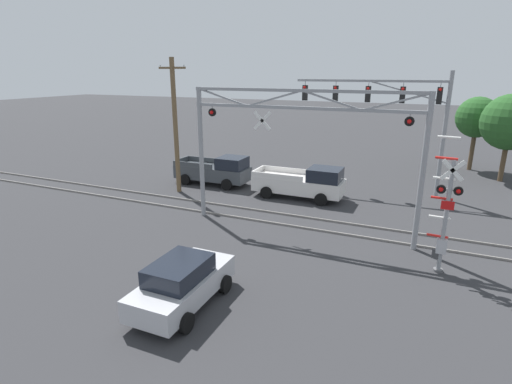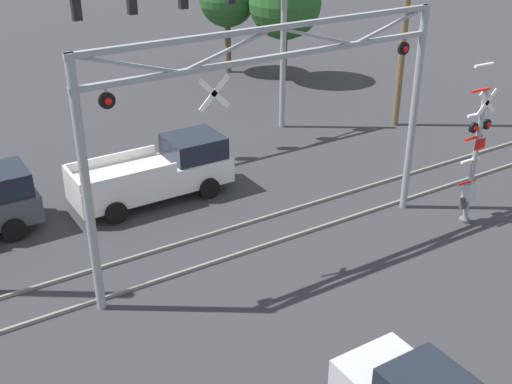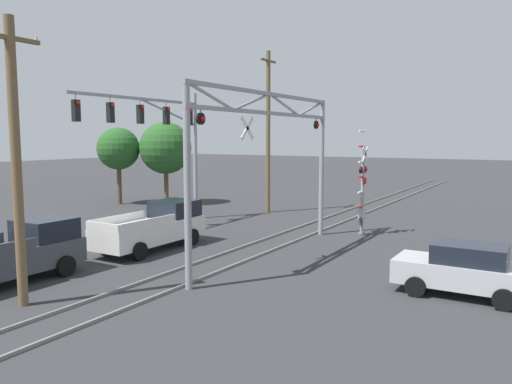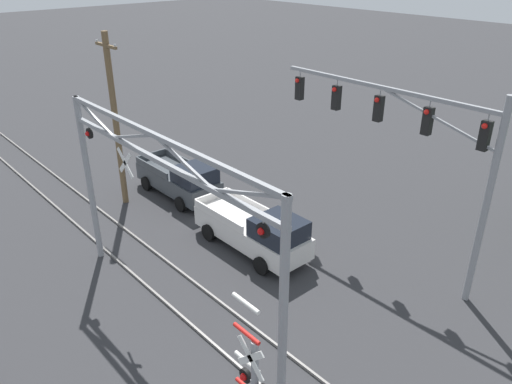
{
  "view_description": "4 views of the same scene",
  "coord_description": "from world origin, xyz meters",
  "px_view_note": "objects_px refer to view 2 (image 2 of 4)",
  "views": [
    {
      "loc": [
        5.35,
        -0.77,
        7.29
      ],
      "look_at": [
        -1.99,
        15.85,
        1.78
      ],
      "focal_mm": 28.0,
      "sensor_mm": 36.0,
      "label": 1
    },
    {
      "loc": [
        -8.91,
        2.88,
        9.92
      ],
      "look_at": [
        -0.26,
        16.73,
        1.79
      ],
      "focal_mm": 45.0,
      "sensor_mm": 36.0,
      "label": 2
    },
    {
      "loc": [
        -17.32,
        6.53,
        4.79
      ],
      "look_at": [
        -1.9,
        15.75,
        2.82
      ],
      "focal_mm": 35.0,
      "sensor_mm": 36.0,
      "label": 3
    },
    {
      "loc": [
        11.69,
        9.6,
        11.11
      ],
      "look_at": [
        0.44,
        19.64,
        3.8
      ],
      "focal_mm": 35.0,
      "sensor_mm": 36.0,
      "label": 4
    }
  ],
  "objects_px": {
    "crossing_signal_mast": "(474,161)",
    "traffic_signal_span": "(229,12)",
    "pickup_truck_lead": "(159,172)",
    "background_tree_far_left_verge": "(285,3)",
    "utility_pole_right": "(407,3)",
    "crossing_gantry": "(274,105)"
  },
  "relations": [
    {
      "from": "crossing_gantry",
      "to": "utility_pole_right",
      "type": "bearing_deg",
      "value": 29.75
    },
    {
      "from": "crossing_gantry",
      "to": "traffic_signal_span",
      "type": "distance_m",
      "value": 9.07
    },
    {
      "from": "utility_pole_right",
      "to": "background_tree_far_left_verge",
      "type": "relative_size",
      "value": 1.72
    },
    {
      "from": "crossing_gantry",
      "to": "pickup_truck_lead",
      "type": "bearing_deg",
      "value": 104.65
    },
    {
      "from": "traffic_signal_span",
      "to": "pickup_truck_lead",
      "type": "xyz_separation_m",
      "value": [
        -4.74,
        -3.43,
        -4.22
      ]
    },
    {
      "from": "pickup_truck_lead",
      "to": "background_tree_far_left_verge",
      "type": "height_order",
      "value": "background_tree_far_left_verge"
    },
    {
      "from": "utility_pole_right",
      "to": "traffic_signal_span",
      "type": "bearing_deg",
      "value": 160.59
    },
    {
      "from": "utility_pole_right",
      "to": "crossing_signal_mast",
      "type": "bearing_deg",
      "value": -118.77
    },
    {
      "from": "utility_pole_right",
      "to": "crossing_gantry",
      "type": "bearing_deg",
      "value": -150.25
    },
    {
      "from": "pickup_truck_lead",
      "to": "traffic_signal_span",
      "type": "bearing_deg",
      "value": 35.94
    },
    {
      "from": "traffic_signal_span",
      "to": "crossing_gantry",
      "type": "bearing_deg",
      "value": -112.39
    },
    {
      "from": "utility_pole_right",
      "to": "background_tree_far_left_verge",
      "type": "xyz_separation_m",
      "value": [
        -0.32,
        8.24,
        -1.19
      ]
    },
    {
      "from": "traffic_signal_span",
      "to": "background_tree_far_left_verge",
      "type": "height_order",
      "value": "traffic_signal_span"
    },
    {
      "from": "crossing_signal_mast",
      "to": "traffic_signal_span",
      "type": "xyz_separation_m",
      "value": [
        -2.7,
        10.13,
        3.07
      ]
    },
    {
      "from": "crossing_gantry",
      "to": "background_tree_far_left_verge",
      "type": "bearing_deg",
      "value": 54.64
    },
    {
      "from": "crossing_gantry",
      "to": "background_tree_far_left_verge",
      "type": "distance_m",
      "value": 17.37
    },
    {
      "from": "pickup_truck_lead",
      "to": "utility_pole_right",
      "type": "height_order",
      "value": "utility_pole_right"
    },
    {
      "from": "crossing_signal_mast",
      "to": "crossing_gantry",
      "type": "bearing_deg",
      "value": 163.99
    },
    {
      "from": "traffic_signal_span",
      "to": "pickup_truck_lead",
      "type": "height_order",
      "value": "traffic_signal_span"
    },
    {
      "from": "traffic_signal_span",
      "to": "utility_pole_right",
      "type": "relative_size",
      "value": 0.89
    },
    {
      "from": "utility_pole_right",
      "to": "background_tree_far_left_verge",
      "type": "bearing_deg",
      "value": 92.21
    },
    {
      "from": "crossing_signal_mast",
      "to": "utility_pole_right",
      "type": "height_order",
      "value": "utility_pole_right"
    }
  ]
}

